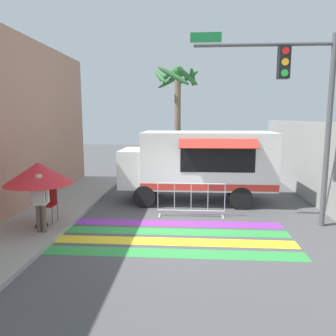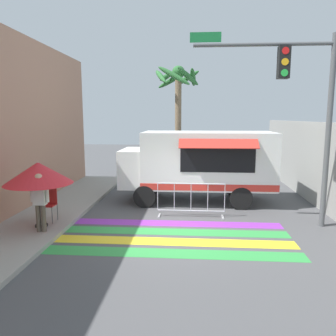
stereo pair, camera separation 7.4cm
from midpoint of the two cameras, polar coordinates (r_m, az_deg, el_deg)
The scene contains 10 objects.
ground_plane at distance 9.67m, azimuth 1.61°, elevation -11.03°, with size 60.00×60.00×0.00m, color #4C4C4F.
concrete_wall_right at distance 13.08m, azimuth 25.37°, elevation 0.38°, with size 0.20×16.00×3.11m.
crosswalk_painted at distance 9.29m, azimuth 1.49°, elevation -11.85°, with size 6.40×2.84×0.01m.
food_truck at distance 12.75m, azimuth 5.07°, elevation 1.17°, with size 5.82×2.71×2.73m.
traffic_signal_pole at distance 10.43m, azimuth 22.44°, elevation 11.55°, with size 4.15×0.29×5.70m.
patio_umbrella at distance 10.04m, azimuth -21.45°, elevation -0.83°, with size 1.93×1.93×1.90m.
folding_chair at distance 10.70m, azimuth -19.76°, elevation -5.50°, with size 0.41×0.41×1.00m.
vendor_person at distance 9.71m, azimuth -21.22°, elevation -5.06°, with size 0.53×0.22×1.64m.
barricade_front at distance 10.91m, azimuth 4.21°, elevation -5.58°, with size 2.24×0.44×1.14m.
palm_tree at distance 15.91m, azimuth 1.80°, elevation 12.33°, with size 2.29×2.32×5.68m.
Camera 2 is at (0.45, -9.08, 3.29)m, focal length 35.00 mm.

